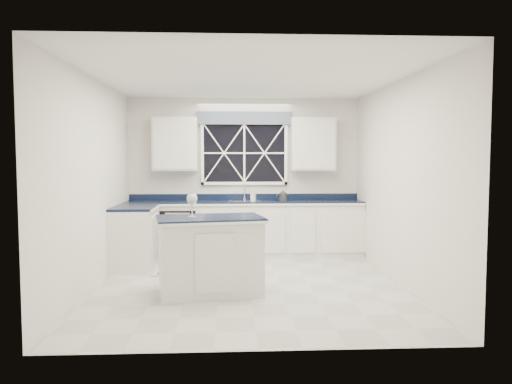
{
  "coord_description": "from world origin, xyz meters",
  "views": [
    {
      "loc": [
        -0.24,
        -6.45,
        1.68
      ],
      "look_at": [
        0.11,
        0.4,
        1.2
      ],
      "focal_mm": 35.0,
      "sensor_mm": 36.0,
      "label": 1
    }
  ],
  "objects": [
    {
      "name": "faucet",
      "position": [
        0.0,
        2.14,
        1.1
      ],
      "size": [
        0.05,
        0.2,
        0.3
      ],
      "color": "silver",
      "rests_on": "countertop"
    },
    {
      "name": "soap_bottle",
      "position": [
        0.15,
        2.09,
        1.02
      ],
      "size": [
        0.1,
        0.1,
        0.17
      ],
      "primitive_type": "imported",
      "rotation": [
        0.0,
        0.0,
        -0.4
      ],
      "color": "silver",
      "rests_on": "countertop"
    },
    {
      "name": "kettle",
      "position": [
        0.65,
        1.98,
        1.02
      ],
      "size": [
        0.24,
        0.19,
        0.18
      ],
      "rotation": [
        0.0,
        0.0,
        0.38
      ],
      "color": "#323134",
      "rests_on": "countertop"
    },
    {
      "name": "upper_cabinets",
      "position": [
        0.0,
        2.08,
        1.9
      ],
      "size": [
        3.1,
        0.34,
        0.9
      ],
      "color": "silver",
      "rests_on": "ground"
    },
    {
      "name": "dishwasher",
      "position": [
        -1.1,
        1.95,
        0.41
      ],
      "size": [
        0.6,
        0.58,
        0.82
      ],
      "primitive_type": "cube",
      "color": "black",
      "rests_on": "ground"
    },
    {
      "name": "ground",
      "position": [
        0.0,
        0.0,
        0.0
      ],
      "size": [
        4.5,
        4.5,
        0.0
      ],
      "primitive_type": "plane",
      "color": "#B6B7B2",
      "rests_on": "ground"
    },
    {
      "name": "base_cabinets",
      "position": [
        -0.33,
        1.78,
        0.45
      ],
      "size": [
        3.99,
        1.6,
        0.9
      ],
      "color": "silver",
      "rests_on": "ground"
    },
    {
      "name": "island",
      "position": [
        -0.49,
        -0.38,
        0.48
      ],
      "size": [
        1.39,
        0.99,
        0.95
      ],
      "rotation": [
        0.0,
        0.0,
        0.18
      ],
      "color": "silver",
      "rests_on": "ground"
    },
    {
      "name": "rug",
      "position": [
        -0.64,
        0.8,
        0.01
      ],
      "size": [
        1.47,
        1.07,
        0.02
      ],
      "rotation": [
        0.0,
        0.0,
        -0.21
      ],
      "color": "#ADACA8",
      "rests_on": "ground"
    },
    {
      "name": "countertop",
      "position": [
        0.0,
        1.95,
        0.92
      ],
      "size": [
        3.98,
        0.64,
        0.04
      ],
      "primitive_type": "cube",
      "color": "black",
      "rests_on": "base_cabinets"
    },
    {
      "name": "wine_glass",
      "position": [
        -0.71,
        -0.36,
        1.16
      ],
      "size": [
        0.13,
        0.13,
        0.3
      ],
      "color": "silver",
      "rests_on": "island"
    },
    {
      "name": "back_wall",
      "position": [
        0.0,
        2.25,
        1.35
      ],
      "size": [
        4.0,
        0.1,
        2.7
      ],
      "primitive_type": "cube",
      "color": "silver",
      "rests_on": "ground"
    },
    {
      "name": "window",
      "position": [
        0.0,
        2.2,
        1.83
      ],
      "size": [
        1.65,
        0.09,
        1.26
      ],
      "color": "black",
      "rests_on": "ground"
    }
  ]
}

